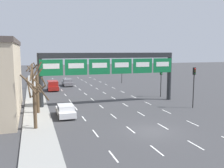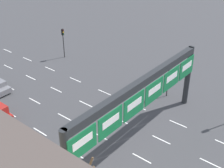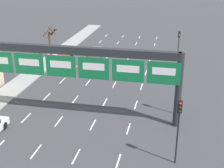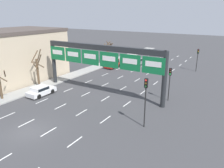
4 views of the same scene
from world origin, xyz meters
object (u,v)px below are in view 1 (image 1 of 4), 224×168
at_px(sign_gantry, 110,65).
at_px(traffic_light_near_gantry, 122,69).
at_px(tree_bare_second, 35,101).
at_px(tree_bare_third, 32,74).
at_px(suv_red, 53,85).
at_px(traffic_light_mid_block, 194,79).
at_px(car_white, 66,110).
at_px(traffic_light_far_end, 161,77).
at_px(car_grey, 67,82).
at_px(tree_bare_closest, 37,89).

bearing_deg(sign_gantry, traffic_light_near_gantry, 65.71).
height_order(tree_bare_second, tree_bare_third, tree_bare_second).
height_order(sign_gantry, traffic_light_near_gantry, sign_gantry).
height_order(suv_red, traffic_light_mid_block, traffic_light_mid_block).
distance_m(car_white, traffic_light_far_end, 17.48).
relative_size(traffic_light_near_gantry, traffic_light_far_end, 1.00).
bearing_deg(sign_gantry, tree_bare_second, -138.00).
relative_size(car_grey, traffic_light_mid_block, 0.86).
distance_m(car_grey, traffic_light_near_gantry, 12.39).
bearing_deg(tree_bare_second, suv_red, 81.59).
xyz_separation_m(car_white, traffic_light_near_gantry, (15.63, 24.88, 2.43)).
xyz_separation_m(traffic_light_near_gantry, tree_bare_third, (-18.87, -2.53, -0.42)).
distance_m(sign_gantry, traffic_light_mid_block, 10.87).
relative_size(traffic_light_far_end, tree_bare_second, 0.87).
height_order(car_grey, tree_bare_closest, tree_bare_closest).
distance_m(sign_gantry, car_white, 9.50).
relative_size(sign_gantry, traffic_light_mid_block, 3.67).
relative_size(car_grey, tree_bare_second, 0.87).
distance_m(traffic_light_mid_block, tree_bare_closest, 18.82).
distance_m(suv_red, traffic_light_mid_block, 25.15).
xyz_separation_m(suv_red, traffic_light_far_end, (15.50, -11.49, 2.15)).
bearing_deg(tree_bare_closest, traffic_light_far_end, 15.72).
distance_m(suv_red, traffic_light_far_end, 19.41).
relative_size(car_grey, traffic_light_near_gantry, 0.99).
bearing_deg(car_white, car_grey, 81.71).
bearing_deg(tree_bare_second, car_grey, 76.52).
bearing_deg(suv_red, traffic_light_far_end, -36.54).
bearing_deg(car_white, tree_bare_second, -129.48).
bearing_deg(traffic_light_far_end, sign_gantry, -165.30).
bearing_deg(traffic_light_near_gantry, tree_bare_third, -172.38).
height_order(car_grey, traffic_light_far_end, traffic_light_far_end).
xyz_separation_m(car_white, traffic_light_mid_block, (15.78, -0.68, 2.90)).
height_order(traffic_light_near_gantry, traffic_light_far_end, traffic_light_near_gantry).
bearing_deg(tree_bare_second, traffic_light_near_gantry, 56.78).
xyz_separation_m(sign_gantry, car_white, (-6.66, -5.00, -4.56)).
relative_size(traffic_light_mid_block, tree_bare_third, 1.05).
bearing_deg(tree_bare_closest, traffic_light_near_gantry, 50.92).
distance_m(car_white, tree_bare_third, 22.67).
relative_size(traffic_light_mid_block, traffic_light_far_end, 1.17).
bearing_deg(traffic_light_far_end, traffic_light_mid_block, -89.20).
height_order(car_grey, suv_red, suv_red).
bearing_deg(traffic_light_mid_block, car_white, 177.52).
xyz_separation_m(sign_gantry, traffic_light_mid_block, (9.12, -5.68, -1.67)).
bearing_deg(tree_bare_third, sign_gantry, -60.29).
bearing_deg(car_grey, suv_red, -122.69).
distance_m(traffic_light_near_gantry, tree_bare_closest, 29.26).
relative_size(car_white, tree_bare_second, 0.80).
height_order(traffic_light_mid_block, traffic_light_far_end, traffic_light_mid_block).
xyz_separation_m(suv_red, tree_bare_closest, (-2.98, -16.69, 1.95)).
height_order(sign_gantry, traffic_light_far_end, sign_gantry).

